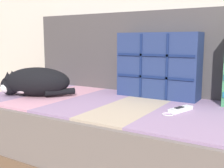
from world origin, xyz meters
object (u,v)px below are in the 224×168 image
at_px(couch, 160,148).
at_px(throw_pillow_quilted, 158,65).
at_px(game_remote_far, 180,110).
at_px(sleeping_cat, 34,82).

distance_m(couch, throw_pillow_quilted, 0.45).
bearing_deg(game_remote_far, sleeping_cat, -174.75).
distance_m(throw_pillow_quilted, sleeping_cat, 0.70).
xyz_separation_m(couch, sleeping_cat, (-0.71, -0.13, 0.29)).
height_order(couch, sleeping_cat, sleeping_cat).
relative_size(sleeping_cat, game_remote_far, 2.20).
relative_size(couch, sleeping_cat, 5.03).
xyz_separation_m(throw_pillow_quilted, game_remote_far, (0.21, -0.26, -0.17)).
height_order(throw_pillow_quilted, sleeping_cat, throw_pillow_quilted).
bearing_deg(game_remote_far, couch, 153.51).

